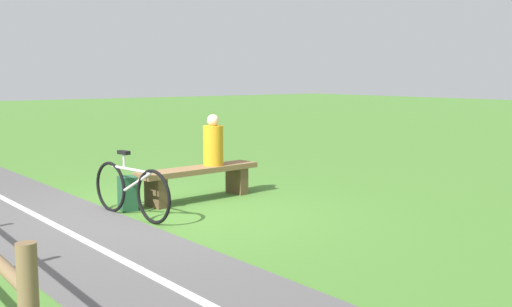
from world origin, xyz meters
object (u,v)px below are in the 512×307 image
(bicycle, at_px, (131,190))
(backpack, at_px, (128,194))
(person_seated, at_px, (213,143))
(bench, at_px, (198,177))

(bicycle, bearing_deg, backpack, 151.09)
(person_seated, height_order, bicycle, person_seated)
(bicycle, bearing_deg, bench, 101.60)
(bench, height_order, backpack, bench)
(bicycle, xyz_separation_m, backpack, (-0.17, -0.44, -0.14))
(person_seated, relative_size, bicycle, 0.47)
(bench, distance_m, person_seated, 0.57)
(bench, bearing_deg, backpack, -3.98)
(backpack, bearing_deg, bench, -178.76)
(bench, height_order, person_seated, person_seated)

